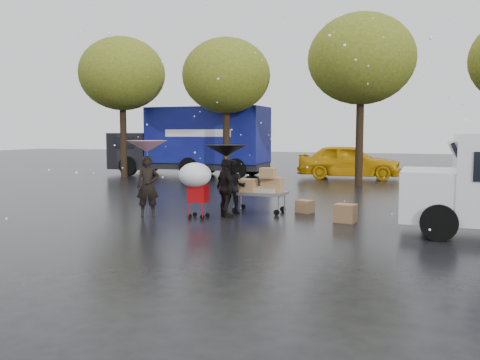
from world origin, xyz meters
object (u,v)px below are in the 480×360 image
(person_black, at_px, (226,188))
(shopping_cart, at_px, (196,178))
(vendor_cart, at_px, (262,187))
(blue_truck, at_px, (193,142))
(yellow_taxi, at_px, (349,161))
(person_pink, at_px, (148,186))

(person_black, bearing_deg, shopping_cart, 78.67)
(vendor_cart, distance_m, shopping_cart, 2.05)
(vendor_cart, relative_size, blue_truck, 0.18)
(vendor_cart, relative_size, yellow_taxi, 0.31)
(person_pink, distance_m, yellow_taxi, 13.57)
(shopping_cart, bearing_deg, person_black, 37.79)
(vendor_cart, xyz_separation_m, yellow_taxi, (0.73, 11.53, 0.11))
(person_pink, height_order, yellow_taxi, yellow_taxi)
(person_black, bearing_deg, person_pink, 55.84)
(person_pink, xyz_separation_m, blue_truck, (-4.42, 12.08, 0.95))
(vendor_cart, bearing_deg, blue_truck, 124.10)
(vendor_cart, height_order, blue_truck, blue_truck)
(person_pink, xyz_separation_m, shopping_cart, (1.38, 0.05, 0.25))
(person_pink, relative_size, person_black, 1.05)
(person_black, height_order, blue_truck, blue_truck)
(shopping_cart, height_order, yellow_taxi, yellow_taxi)
(vendor_cart, distance_m, yellow_taxi, 11.55)
(person_black, relative_size, vendor_cart, 1.02)
(shopping_cart, bearing_deg, person_pink, -178.13)
(person_pink, bearing_deg, person_black, -10.88)
(person_pink, relative_size, shopping_cart, 1.10)
(person_black, distance_m, shopping_cart, 0.86)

